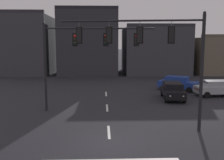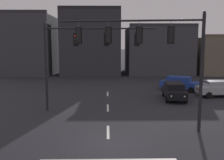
# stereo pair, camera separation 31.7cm
# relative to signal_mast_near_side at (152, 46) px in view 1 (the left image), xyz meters

# --- Properties ---
(ground_plane) EXTENTS (400.00, 400.00, 0.00)m
(ground_plane) POSITION_rel_signal_mast_near_side_xyz_m (-2.66, -2.44, -5.21)
(ground_plane) COLOR #232328
(lane_centreline) EXTENTS (0.16, 26.40, 0.01)m
(lane_centreline) POSITION_rel_signal_mast_near_side_xyz_m (-2.66, -0.44, -5.21)
(lane_centreline) COLOR silver
(lane_centreline) RESTS_ON ground
(signal_mast_near_side) EXTENTS (8.62, 1.42, 7.25)m
(signal_mast_near_side) POSITION_rel_signal_mast_near_side_xyz_m (0.00, 0.00, 0.00)
(signal_mast_near_side) COLOR black
(signal_mast_near_side) RESTS_ON ground
(signal_mast_far_side) EXTENTS (8.75, 0.37, 7.03)m
(signal_mast_far_side) POSITION_rel_signal_mast_near_side_xyz_m (-4.74, 4.82, -0.25)
(signal_mast_far_side) COLOR black
(signal_mast_far_side) RESTS_ON ground
(car_lot_nearside) EXTENTS (2.28, 4.59, 1.61)m
(car_lot_nearside) POSITION_rel_signal_mast_near_side_xyz_m (3.74, 8.73, -4.36)
(car_lot_nearside) COLOR black
(car_lot_nearside) RESTS_ON ground
(car_lot_middle) EXTENTS (4.69, 3.85, 1.61)m
(car_lot_middle) POSITION_rel_signal_mast_near_side_xyz_m (5.58, 13.38, -4.36)
(car_lot_middle) COLOR navy
(car_lot_middle) RESTS_ON ground
(car_lot_farside) EXTENTS (4.52, 2.08, 1.61)m
(car_lot_farside) POSITION_rel_signal_mast_near_side_xyz_m (8.63, 9.98, -4.36)
(car_lot_farside) COLOR #9EA0A5
(car_lot_farside) RESTS_ON ground
(building_row) EXTENTS (54.35, 13.37, 11.07)m
(building_row) POSITION_rel_signal_mast_near_side_xyz_m (7.08, 31.28, -0.77)
(building_row) COLOR #38383D
(building_row) RESTS_ON ground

